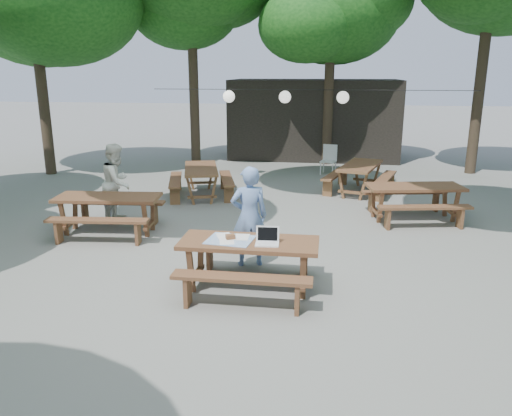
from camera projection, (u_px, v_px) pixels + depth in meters
The scene contains 13 objects.
ground at pixel (264, 253), 8.84m from camera, with size 80.00×80.00×0.00m, color slate.
pavilion at pixel (314, 119), 18.41m from camera, with size 6.00×3.00×2.80m, color black.
main_picnic_table at pixel (249, 264), 7.28m from camera, with size 2.00×1.58×0.75m.
picnic_table_nw at pixel (109, 214), 9.83m from camera, with size 2.07×1.75×0.75m.
picnic_table_ne at pixel (414, 202), 10.72m from camera, with size 2.16×1.90×0.75m.
picnic_table_far_w at pixel (201, 181), 12.70m from camera, with size 2.03×2.25×0.75m.
picnic_table_far_e at pixel (360, 178), 13.09m from camera, with size 2.04×2.26×0.75m.
woman at pixel (249, 216), 8.09m from camera, with size 0.61×0.40×1.66m, color #6C8CC5.
second_person at pixel (117, 182), 10.58m from camera, with size 0.80×0.63×1.65m, color white.
plastic_chair at pixel (328, 166), 15.47m from camera, with size 0.53×0.53×0.90m.
laptop at pixel (267, 239), 7.05m from camera, with size 0.34×0.28×0.24m.
tabletop_clutter at pixel (230, 239), 7.22m from camera, with size 0.71×0.63×0.08m.
paper_lanterns at pixel (285, 97), 13.95m from camera, with size 9.00×0.34×0.38m.
Camera 1 is at (1.05, -8.25, 3.12)m, focal length 35.00 mm.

